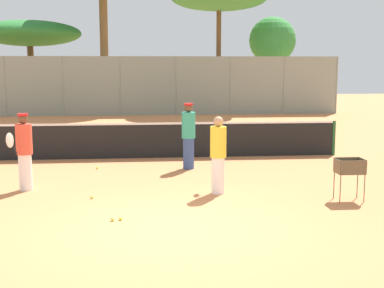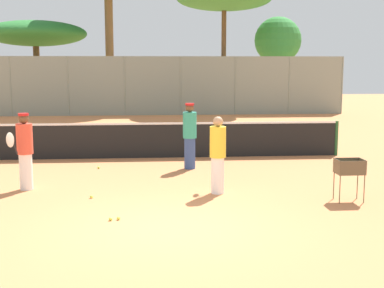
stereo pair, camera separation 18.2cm
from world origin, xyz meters
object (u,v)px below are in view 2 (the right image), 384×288
Objects in this scene: ball_cart at (350,170)px; player_yellow_shirt at (190,135)px; tennis_net at (157,139)px; player_red_cap at (218,154)px; player_white_outfit at (25,150)px.

player_yellow_shirt is at bearing 128.95° from ball_cart.
player_red_cap reaches higher than tennis_net.
ball_cart is (2.63, -0.89, -0.23)m from player_red_cap.
player_yellow_shirt is (-0.39, 2.84, 0.05)m from player_red_cap.
player_white_outfit reaches higher than ball_cart.
player_white_outfit is 1.02× the size of player_red_cap.
player_yellow_shirt is at bearing 6.43° from player_red_cap.
tennis_net is at bearing 125.15° from ball_cart.
tennis_net is at bearing 162.24° from player_white_outfit.
tennis_net is 6.30× the size of player_yellow_shirt.
player_yellow_shirt reaches higher than tennis_net.
player_red_cap is at bearing 161.27° from ball_cart.
player_white_outfit is at bearing -127.85° from tennis_net.
player_white_outfit is 4.43m from player_yellow_shirt.
player_yellow_shirt is 2.03× the size of ball_cart.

